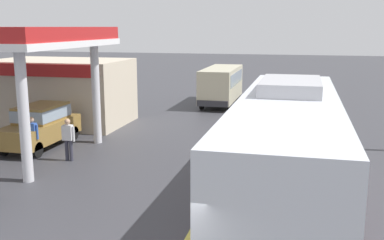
# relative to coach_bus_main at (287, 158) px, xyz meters

# --- Properties ---
(ground) EXTENTS (120.00, 120.00, 0.00)m
(ground) POSITION_rel_coach_bus_main_xyz_m (-2.24, 14.85, -1.72)
(ground) COLOR #38383D
(lane_divider_stripe) EXTENTS (0.16, 50.00, 0.01)m
(lane_divider_stripe) POSITION_rel_coach_bus_main_xyz_m (-2.24, 9.85, -1.72)
(lane_divider_stripe) COLOR #D8CC4C
(lane_divider_stripe) RESTS_ON ground
(coach_bus_main) EXTENTS (2.60, 11.04, 3.69)m
(coach_bus_main) POSITION_rel_coach_bus_main_xyz_m (0.00, 0.00, 0.00)
(coach_bus_main) COLOR silver
(coach_bus_main) RESTS_ON ground
(gas_station_roadside) EXTENTS (9.10, 11.95, 5.10)m
(gas_station_roadside) POSITION_rel_coach_bus_main_xyz_m (-12.21, 8.03, 0.91)
(gas_station_roadside) COLOR #B21E1E
(gas_station_roadside) RESTS_ON ground
(car_at_pump) EXTENTS (1.70, 4.20, 1.82)m
(car_at_pump) POSITION_rel_coach_bus_main_xyz_m (-10.56, 5.31, -0.71)
(car_at_pump) COLOR olive
(car_at_pump) RESTS_ON ground
(minibus_opposing_lane) EXTENTS (2.04, 6.13, 2.44)m
(minibus_opposing_lane) POSITION_rel_coach_bus_main_xyz_m (-4.93, 17.98, -0.25)
(minibus_opposing_lane) COLOR #BFB799
(minibus_opposing_lane) RESTS_ON ground
(pedestrian_near_pump) EXTENTS (0.55, 0.22, 1.66)m
(pedestrian_near_pump) POSITION_rel_coach_bus_main_xyz_m (-8.36, 3.66, -0.79)
(pedestrian_near_pump) COLOR #33333F
(pedestrian_near_pump) RESTS_ON ground
(pedestrian_by_shop) EXTENTS (0.55, 0.22, 1.66)m
(pedestrian_by_shop) POSITION_rel_coach_bus_main_xyz_m (-9.91, 3.64, -0.79)
(pedestrian_by_shop) COLOR #33333F
(pedestrian_by_shop) RESTS_ON ground
(car_trailing_behind_bus) EXTENTS (1.70, 4.20, 1.82)m
(car_trailing_behind_bus) POSITION_rel_coach_bus_main_xyz_m (-0.40, 18.78, -0.71)
(car_trailing_behind_bus) COLOR black
(car_trailing_behind_bus) RESTS_ON ground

